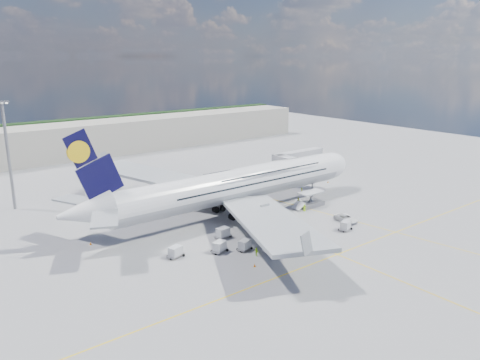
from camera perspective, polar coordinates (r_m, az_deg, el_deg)
ground at (r=101.67m, az=3.15°, el=-5.45°), size 300.00×300.00×0.00m
taxi_line_main at (r=101.67m, az=3.15°, el=-5.44°), size 0.25×220.00×0.01m
taxi_line_cross at (r=88.74m, az=11.78°, el=-8.87°), size 120.00×0.25×0.01m
taxi_line_diag at (r=117.60m, az=5.09°, el=-2.64°), size 14.16×99.06×0.01m
airliner at (r=107.07m, az=-0.21°, el=-0.51°), size 77.26×79.15×23.71m
jet_bridge at (r=134.10m, az=6.91°, el=2.52°), size 18.80×12.10×8.50m
cargo_loader at (r=114.35m, az=8.57°, el=-2.61°), size 8.53×3.20×3.67m
light_mast at (r=120.82m, az=-26.41°, el=2.79°), size 3.00×0.70×25.50m
terminal at (r=180.46m, az=-17.15°, el=4.87°), size 180.00×16.00×12.00m
tree_line at (r=237.37m, az=-12.07°, el=6.96°), size 160.00×6.00×8.00m
dolly_row_a at (r=86.16m, az=-7.87°, el=-8.63°), size 3.60×2.66×2.04m
dolly_row_b at (r=88.40m, az=0.56°, el=-7.90°), size 3.45×2.61×1.95m
dolly_row_c at (r=94.04m, az=-2.09°, el=-6.42°), size 3.47×2.07×2.11m
dolly_back at (r=87.58m, az=-2.51°, el=-8.08°), size 3.71×2.86×2.09m
dolly_nose_far at (r=100.39m, az=12.74°, el=-5.43°), size 3.51×2.57×1.99m
dolly_nose_near at (r=93.83m, az=6.31°, el=-7.08°), size 3.13×2.04×0.42m
baggage_tug at (r=88.51m, az=3.61°, el=-8.10°), size 2.83×1.49×1.71m
catering_truck_inner at (r=116.82m, az=-4.45°, el=-1.68°), size 8.03×5.49×4.42m
catering_truck_outer at (r=121.78m, az=-16.77°, el=-1.67°), size 7.56×5.88×4.16m
service_van at (r=105.60m, az=12.80°, el=-4.57°), size 3.08×5.86×1.57m
crew_nose at (r=123.94m, az=7.53°, el=-1.36°), size 0.79×0.68×1.82m
crew_loader at (r=115.23m, az=7.13°, el=-2.60°), size 1.07×0.95×1.82m
crew_wing at (r=85.98m, az=2.03°, el=-8.74°), size 0.44×0.99×1.65m
crew_van at (r=110.73m, az=7.87°, el=-3.39°), size 0.96×0.95×1.68m
crew_tug at (r=103.23m, az=6.24°, el=-4.64°), size 1.39×1.11×1.88m
cone_nose at (r=136.95m, az=10.68°, el=-0.20°), size 0.45×0.45×0.57m
cone_wing_left_inner at (r=116.74m, az=-11.52°, el=-2.90°), size 0.40×0.40×0.51m
cone_wing_left_outer at (r=126.46m, az=-15.54°, el=-1.74°), size 0.49×0.49×0.62m
cone_wing_right_inner at (r=92.87m, az=2.52°, el=-7.26°), size 0.47×0.47×0.60m
cone_wing_right_outer at (r=82.12m, az=1.80°, el=-10.34°), size 0.45×0.45×0.58m
cone_tail at (r=95.47m, az=-17.76°, el=-7.37°), size 0.46×0.46×0.59m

